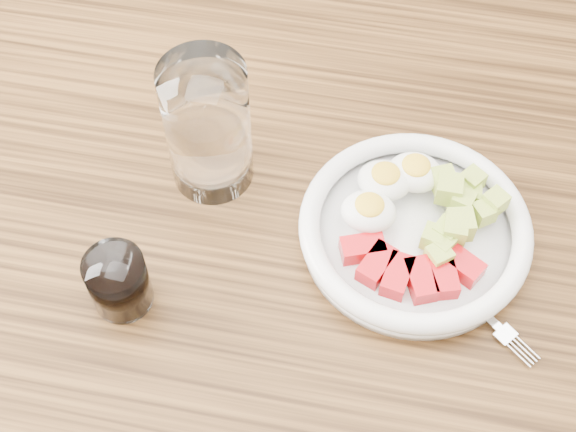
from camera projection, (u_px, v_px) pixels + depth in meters
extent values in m
cube|color=brown|center=(295.00, 250.00, 0.88)|extent=(1.50, 0.90, 0.04)
cylinder|color=white|center=(413.00, 236.00, 0.86)|extent=(0.24, 0.24, 0.01)
torus|color=white|center=(415.00, 227.00, 0.84)|extent=(0.25, 0.25, 0.02)
cube|color=#B50B11|center=(362.00, 248.00, 0.83)|extent=(0.05, 0.04, 0.02)
cube|color=#B50B11|center=(377.00, 265.00, 0.82)|extent=(0.04, 0.05, 0.02)
cube|color=#B50B11|center=(397.00, 276.00, 0.81)|extent=(0.03, 0.05, 0.02)
cube|color=#B50B11|center=(420.00, 280.00, 0.81)|extent=(0.04, 0.05, 0.02)
cube|color=#B50B11|center=(443.00, 276.00, 0.81)|extent=(0.04, 0.05, 0.02)
cube|color=#B50B11|center=(461.00, 265.00, 0.82)|extent=(0.05, 0.04, 0.02)
ellipsoid|color=white|center=(385.00, 180.00, 0.86)|extent=(0.06, 0.05, 0.03)
ellipsoid|color=yellow|center=(386.00, 173.00, 0.85)|extent=(0.03, 0.03, 0.01)
ellipsoid|color=white|center=(415.00, 172.00, 0.87)|extent=(0.06, 0.05, 0.03)
ellipsoid|color=yellow|center=(416.00, 165.00, 0.86)|extent=(0.03, 0.03, 0.01)
ellipsoid|color=white|center=(369.00, 212.00, 0.84)|extent=(0.06, 0.05, 0.03)
ellipsoid|color=yellow|center=(370.00, 205.00, 0.83)|extent=(0.03, 0.03, 0.01)
cube|color=#ACBA47|center=(472.00, 180.00, 0.86)|extent=(0.03, 0.03, 0.02)
cube|color=#ACBA47|center=(470.00, 195.00, 0.85)|extent=(0.02, 0.02, 0.02)
cube|color=#ACBA47|center=(452.00, 191.00, 0.86)|extent=(0.03, 0.03, 0.03)
cube|color=#ACBA47|center=(449.00, 189.00, 0.85)|extent=(0.03, 0.03, 0.03)
cube|color=#ACBA47|center=(495.00, 202.00, 0.84)|extent=(0.03, 0.03, 0.02)
cube|color=#ACBA47|center=(446.00, 232.00, 0.83)|extent=(0.03, 0.03, 0.02)
cube|color=#ACBA47|center=(484.00, 212.00, 0.84)|extent=(0.03, 0.03, 0.02)
cube|color=#ACBA47|center=(455.00, 230.00, 0.82)|extent=(0.02, 0.02, 0.02)
cube|color=#ACBA47|center=(460.00, 225.00, 0.83)|extent=(0.03, 0.03, 0.03)
cube|color=#ACBA47|center=(439.00, 256.00, 0.82)|extent=(0.03, 0.03, 0.02)
cube|color=#ACBA47|center=(442.00, 245.00, 0.82)|extent=(0.03, 0.03, 0.02)
cube|color=#ACBA47|center=(463.00, 201.00, 0.84)|extent=(0.03, 0.03, 0.02)
cube|color=#ACBA47|center=(443.00, 180.00, 0.86)|extent=(0.03, 0.03, 0.02)
cube|color=#ACBA47|center=(433.00, 238.00, 0.83)|extent=(0.03, 0.03, 0.02)
cube|color=black|center=(436.00, 269.00, 0.84)|extent=(0.07, 0.06, 0.01)
cube|color=silver|center=(484.00, 314.00, 0.81)|extent=(0.04, 0.04, 0.00)
cube|color=silver|center=(505.00, 335.00, 0.80)|extent=(0.03, 0.03, 0.00)
cylinder|color=silver|center=(519.00, 356.00, 0.79)|extent=(0.03, 0.02, 0.00)
cylinder|color=silver|center=(522.00, 353.00, 0.79)|extent=(0.03, 0.02, 0.00)
cylinder|color=silver|center=(525.00, 350.00, 0.79)|extent=(0.03, 0.02, 0.00)
cylinder|color=silver|center=(528.00, 348.00, 0.79)|extent=(0.03, 0.02, 0.00)
cylinder|color=white|center=(208.00, 127.00, 0.85)|extent=(0.09, 0.09, 0.16)
cylinder|color=white|center=(118.00, 282.00, 0.80)|extent=(0.06, 0.06, 0.07)
cylinder|color=black|center=(119.00, 282.00, 0.80)|extent=(0.05, 0.05, 0.06)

